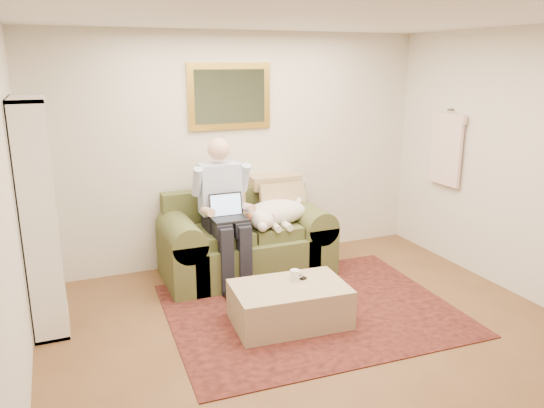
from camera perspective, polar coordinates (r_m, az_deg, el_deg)
room_shell at (r=4.13m, az=5.99°, el=1.34°), size 4.51×5.00×2.61m
rug at (r=5.12m, az=4.15°, el=-11.23°), size 2.69×2.19×0.01m
sofa at (r=5.83m, az=-2.84°, el=-4.58°), size 1.80×0.92×1.08m
seated_man at (r=5.46m, az=-4.99°, el=-1.07°), size 0.59×0.85×1.51m
laptop at (r=5.39m, az=-4.78°, el=-0.88°), size 0.35×0.28×0.25m
sleeping_dog at (r=5.75m, az=0.45°, el=-0.91°), size 0.74×0.47×0.28m
ottoman at (r=4.80m, az=1.89°, el=-10.76°), size 1.04×0.70×0.36m
coffee_mug at (r=4.81m, az=2.47°, el=-7.66°), size 0.08×0.08×0.10m
tv_remote at (r=4.89m, az=2.93°, el=-7.79°), size 0.10×0.16×0.02m
bookshelf at (r=4.94m, az=-23.72°, el=-1.17°), size 0.28×0.80×2.00m
wall_mirror at (r=5.94m, az=-4.57°, el=11.46°), size 0.94×0.04×0.72m
hanging_shirt at (r=6.36m, az=18.24°, el=6.01°), size 0.06×0.52×0.90m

